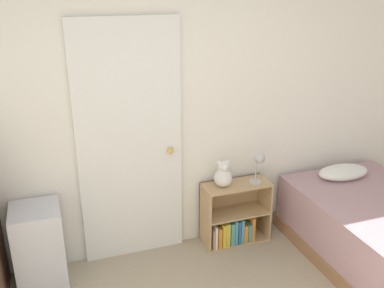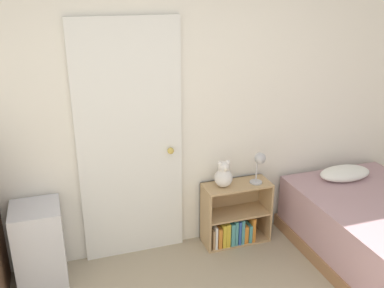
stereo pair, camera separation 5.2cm
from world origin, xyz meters
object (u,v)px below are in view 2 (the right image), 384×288
storage_bin (40,246)px  bookshelf (233,220)px  teddy_bear (224,175)px  desk_lamp (259,162)px

storage_bin → bookshelf: storage_bin is taller
storage_bin → teddy_bear: (1.58, 0.06, 0.35)m
storage_bin → bookshelf: 1.69m
storage_bin → teddy_bear: size_ratio=2.76×
teddy_bear → storage_bin: bearing=-177.9°
bookshelf → desk_lamp: desk_lamp is taller
storage_bin → teddy_bear: 1.62m
storage_bin → bookshelf: size_ratio=1.11×
bookshelf → desk_lamp: (0.21, -0.04, 0.58)m
teddy_bear → desk_lamp: desk_lamp is taller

